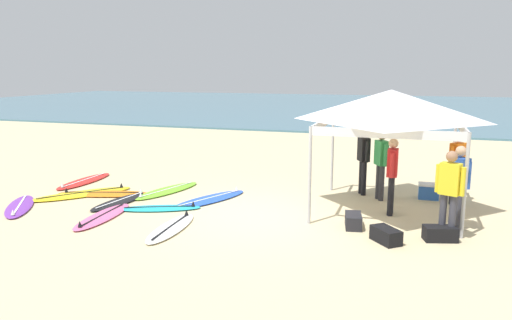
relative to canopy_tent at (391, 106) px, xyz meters
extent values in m
plane|color=beige|center=(-2.69, -1.24, -2.39)|extent=(80.00, 80.00, 0.00)
cube|color=teal|center=(-2.69, 30.83, -2.34)|extent=(80.00, 36.00, 0.10)
cylinder|color=#B7B7BC|center=(-1.48, -1.48, -1.36)|extent=(0.07, 0.07, 2.05)
cylinder|color=#B7B7BC|center=(1.48, -1.48, -1.36)|extent=(0.07, 0.07, 2.05)
cylinder|color=#B7B7BC|center=(-1.48, 1.48, -1.36)|extent=(0.07, 0.07, 2.05)
cylinder|color=#B7B7BC|center=(1.48, 1.48, -1.36)|extent=(0.07, 0.07, 2.05)
cube|color=white|center=(0.00, -1.48, -0.43)|extent=(2.97, 0.03, 0.18)
cube|color=white|center=(0.00, 1.48, -0.43)|extent=(2.97, 0.03, 0.18)
cube|color=white|center=(-1.48, 0.00, -0.43)|extent=(0.03, 2.97, 0.18)
cube|color=white|center=(1.48, 0.00, -0.43)|extent=(0.03, 2.97, 0.18)
pyramid|color=white|center=(0.00, 0.00, 0.01)|extent=(3.09, 3.09, 0.70)
ellipsoid|color=yellow|center=(-7.52, -1.00, -2.35)|extent=(2.12, 2.43, 0.07)
cube|color=black|center=(-7.52, -1.00, -2.31)|extent=(1.38, 1.73, 0.01)
cone|color=black|center=(-6.87, -0.18, -2.26)|extent=(0.09, 0.09, 0.12)
ellipsoid|color=black|center=(-6.18, -1.30, -2.35)|extent=(0.79, 1.98, 0.07)
cube|color=white|center=(-6.18, -1.30, -2.31)|extent=(0.27, 1.63, 0.01)
cone|color=white|center=(-6.07, -0.52, -2.26)|extent=(0.09, 0.09, 0.12)
ellipsoid|color=white|center=(-4.06, -2.73, -2.35)|extent=(0.62, 1.98, 0.07)
cube|color=black|center=(-4.06, -2.73, -2.31)|extent=(0.12, 1.66, 0.01)
cone|color=black|center=(-4.09, -1.93, -2.26)|extent=(0.09, 0.09, 0.12)
ellipsoid|color=#7AD12D|center=(-5.60, 0.00, -2.35)|extent=(1.21, 2.34, 0.07)
cube|color=white|center=(-5.60, 0.00, -2.31)|extent=(0.57, 1.86, 0.01)
cone|color=white|center=(-5.85, -0.89, -2.26)|extent=(0.09, 0.09, 0.12)
ellipsoid|color=blue|center=(-4.18, -0.46, -2.35)|extent=(1.52, 2.36, 0.07)
cube|color=white|center=(-4.18, -0.46, -2.31)|extent=(0.85, 1.80, 0.01)
cone|color=white|center=(-3.79, 0.40, -2.26)|extent=(0.09, 0.09, 0.12)
ellipsoid|color=#23B2CC|center=(-4.97, -1.54, -2.35)|extent=(1.94, 1.20, 0.07)
cube|color=black|center=(-4.97, -1.54, -2.31)|extent=(1.50, 0.66, 0.01)
cone|color=black|center=(-4.26, -1.24, -2.26)|extent=(0.09, 0.09, 0.12)
ellipsoid|color=pink|center=(-5.85, -2.47, -2.35)|extent=(0.68, 2.08, 0.07)
cube|color=black|center=(-5.85, -2.47, -2.31)|extent=(0.16, 1.74, 0.01)
cone|color=black|center=(-5.79, -3.31, -2.26)|extent=(0.09, 0.09, 0.12)
ellipsoid|color=purple|center=(-8.17, -2.39, -2.35)|extent=(1.60, 1.98, 0.07)
cube|color=white|center=(-8.17, -2.39, -2.31)|extent=(1.01, 1.45, 0.01)
cone|color=white|center=(-7.70, -3.08, -2.26)|extent=(0.09, 0.09, 0.12)
ellipsoid|color=orange|center=(-6.99, -0.79, -2.35)|extent=(2.47, 1.30, 0.07)
cube|color=black|center=(-6.99, -0.79, -2.31)|extent=(1.96, 0.62, 0.01)
cone|color=black|center=(-7.92, -1.07, -2.26)|extent=(0.09, 0.09, 0.12)
ellipsoid|color=red|center=(-8.38, 0.26, -2.35)|extent=(0.62, 2.22, 0.07)
cube|color=white|center=(-8.38, 0.26, -2.31)|extent=(0.06, 1.89, 0.01)
cone|color=white|center=(-8.39, -0.65, -2.26)|extent=(0.09, 0.09, 0.12)
cylinder|color=black|center=(1.59, 1.15, -1.95)|extent=(0.13, 0.13, 0.88)
cylinder|color=black|center=(1.48, 1.00, -1.95)|extent=(0.13, 0.13, 0.88)
cube|color=orange|center=(1.54, 1.08, -1.21)|extent=(0.39, 0.42, 0.60)
sphere|color=beige|center=(1.54, 1.08, -0.78)|extent=(0.21, 0.21, 0.21)
cylinder|color=orange|center=(1.67, 1.26, -1.23)|extent=(0.09, 0.09, 0.54)
cylinder|color=orange|center=(1.40, 0.89, -1.23)|extent=(0.09, 0.09, 0.54)
cylinder|color=#383842|center=(1.28, -1.67, -1.95)|extent=(0.13, 0.13, 0.88)
cylinder|color=#383842|center=(1.12, -1.60, -1.95)|extent=(0.13, 0.13, 0.88)
cube|color=yellow|center=(1.20, -1.64, -1.21)|extent=(0.42, 0.34, 0.60)
sphere|color=#9E7051|center=(1.20, -1.64, -0.78)|extent=(0.21, 0.21, 0.21)
cylinder|color=yellow|center=(1.41, -1.73, -1.23)|extent=(0.09, 0.09, 0.54)
cylinder|color=yellow|center=(0.99, -1.55, -1.23)|extent=(0.09, 0.09, 0.54)
cylinder|color=#2D2D33|center=(-0.24, 0.99, -1.95)|extent=(0.13, 0.13, 0.88)
cylinder|color=#2D2D33|center=(-0.16, 0.83, -1.95)|extent=(0.13, 0.13, 0.88)
cube|color=#2D8C47|center=(-0.20, 0.91, -1.21)|extent=(0.36, 0.42, 0.60)
sphere|color=#9E7051|center=(-0.20, 0.91, -0.78)|extent=(0.21, 0.21, 0.21)
cylinder|color=#2D8C47|center=(-0.31, 1.11, -1.23)|extent=(0.09, 0.09, 0.54)
cylinder|color=#2D8C47|center=(-0.09, 0.71, -1.23)|extent=(0.09, 0.09, 0.54)
cylinder|color=black|center=(-0.70, 1.39, -1.95)|extent=(0.13, 0.13, 0.88)
cylinder|color=black|center=(-0.62, 1.23, -1.95)|extent=(0.13, 0.13, 0.88)
cube|color=black|center=(-0.66, 1.31, -1.21)|extent=(0.36, 0.42, 0.60)
sphere|color=beige|center=(-0.66, 1.31, -0.78)|extent=(0.21, 0.21, 0.21)
cylinder|color=black|center=(-0.76, 1.51, -1.23)|extent=(0.09, 0.09, 0.54)
cylinder|color=black|center=(-0.56, 1.10, -1.23)|extent=(0.09, 0.09, 0.54)
cylinder|color=black|center=(0.11, -0.40, -1.95)|extent=(0.13, 0.13, 0.88)
cylinder|color=black|center=(0.11, -0.22, -1.95)|extent=(0.13, 0.13, 0.88)
cube|color=red|center=(0.11, -0.31, -1.21)|extent=(0.22, 0.36, 0.60)
sphere|color=tan|center=(0.11, -0.31, -0.78)|extent=(0.21, 0.21, 0.21)
cylinder|color=red|center=(0.11, -0.54, -1.23)|extent=(0.09, 0.09, 0.54)
cylinder|color=red|center=(0.11, -0.08, -1.23)|extent=(0.09, 0.09, 0.54)
cylinder|color=#383842|center=(1.48, -1.02, -1.95)|extent=(0.13, 0.13, 0.88)
cylinder|color=#383842|center=(1.36, -0.89, -1.95)|extent=(0.13, 0.13, 0.88)
cube|color=#2851B2|center=(1.42, -0.95, -1.21)|extent=(0.40, 0.41, 0.60)
sphere|color=tan|center=(1.42, -0.95, -0.78)|extent=(0.21, 0.21, 0.21)
cylinder|color=#2851B2|center=(1.57, -1.12, -1.23)|extent=(0.09, 0.09, 0.54)
cylinder|color=#2851B2|center=(1.26, -0.78, -1.23)|extent=(0.09, 0.09, 0.54)
cube|color=#232328|center=(-0.56, -1.46, -2.25)|extent=(0.42, 0.64, 0.28)
cube|color=black|center=(1.09, -1.75, -2.25)|extent=(0.66, 0.47, 0.28)
cube|color=black|center=(0.12, -2.17, -2.25)|extent=(0.63, 0.67, 0.28)
cube|color=#2D60B7|center=(0.96, 1.36, -2.22)|extent=(0.48, 0.34, 0.34)
cube|color=white|center=(0.96, 1.36, -2.02)|extent=(0.50, 0.36, 0.05)
camera|label=1|loc=(0.44, -11.12, 0.81)|focal=34.01mm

